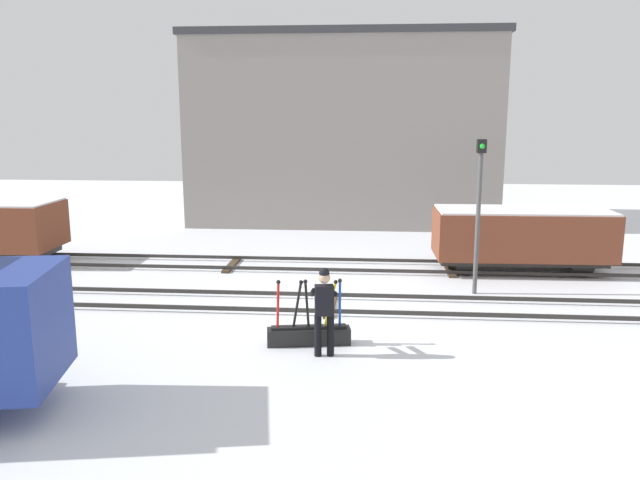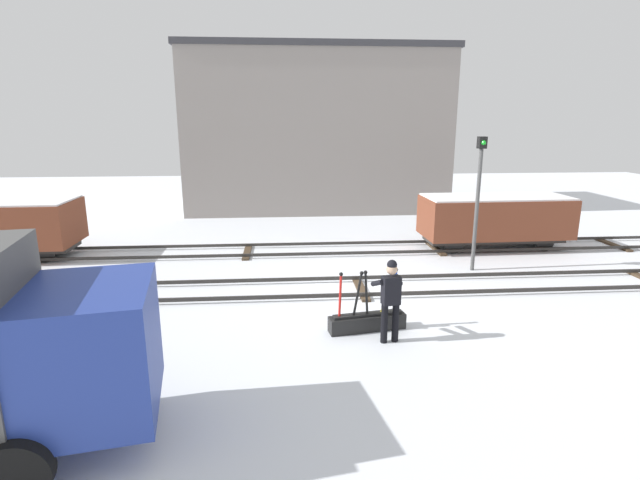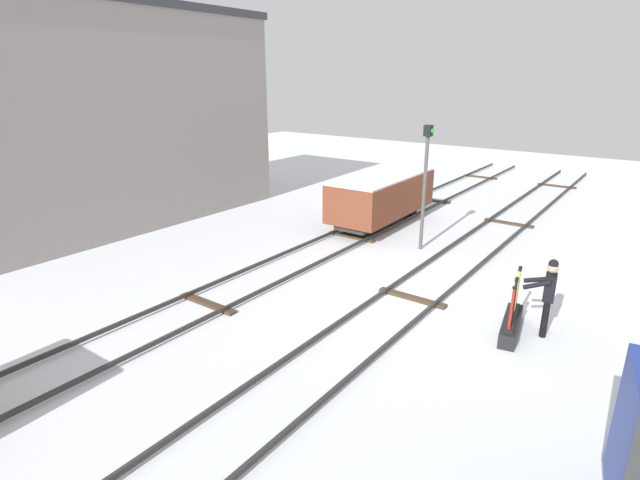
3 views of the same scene
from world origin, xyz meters
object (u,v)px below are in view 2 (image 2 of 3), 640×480
(switch_lever_frame, at_px, (367,320))
(freight_car_mid_siding, at_px, (1,225))
(rail_worker, at_px, (390,295))
(signal_post, at_px, (478,191))
(freight_car_near_switch, at_px, (495,218))

(switch_lever_frame, height_order, freight_car_mid_siding, freight_car_mid_siding)
(rail_worker, bearing_deg, switch_lever_frame, 111.94)
(rail_worker, xyz_separation_m, freight_car_mid_siding, (-12.01, 7.50, 0.14))
(signal_post, bearing_deg, rail_worker, -127.98)
(switch_lever_frame, bearing_deg, freight_car_near_switch, 39.16)
(rail_worker, bearing_deg, freight_car_mid_siding, 138.25)
(signal_post, distance_m, freight_car_near_switch, 3.47)
(rail_worker, distance_m, signal_post, 6.39)
(rail_worker, bearing_deg, freight_car_near_switch, 43.32)
(switch_lever_frame, height_order, freight_car_near_switch, freight_car_near_switch)
(rail_worker, height_order, freight_car_mid_siding, freight_car_mid_siding)
(rail_worker, height_order, signal_post, signal_post)
(switch_lever_frame, xyz_separation_m, signal_post, (4.20, 4.29, 2.32))
(signal_post, height_order, freight_car_mid_siding, signal_post)
(freight_car_mid_siding, bearing_deg, freight_car_near_switch, -0.84)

